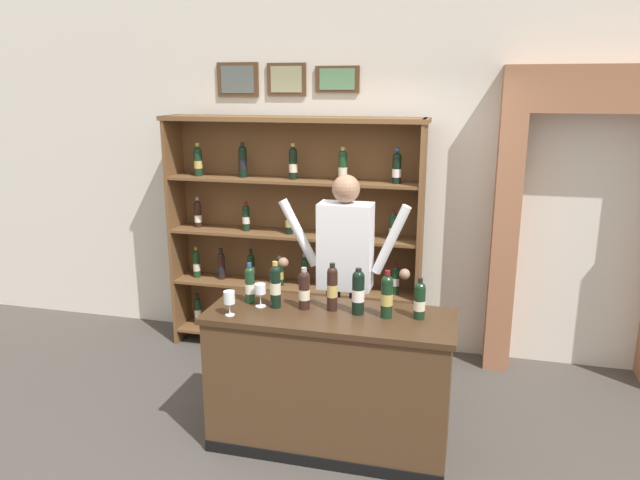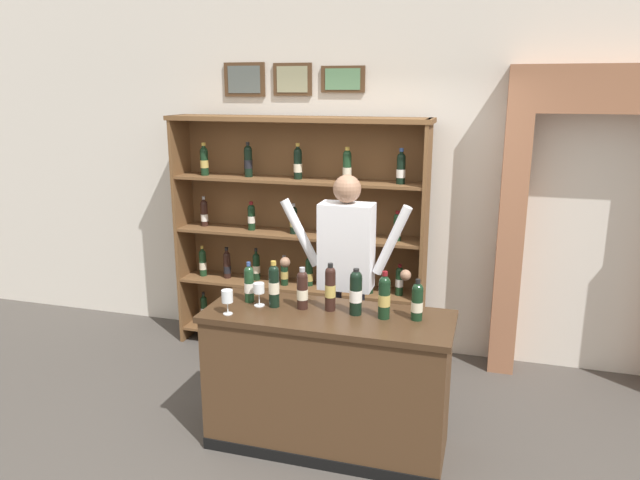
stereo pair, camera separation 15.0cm
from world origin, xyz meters
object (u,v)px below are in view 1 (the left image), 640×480
wine_glass_center (229,299)px  wine_glass_spare (260,290)px  tasting_bottle_riserva (420,300)px  tasting_bottle_chianti (332,287)px  shopkeeper (345,265)px  tasting_bottle_super_tuscan (387,295)px  tasting_bottle_grappa (304,289)px  tasting_counter (330,380)px  tasting_bottle_prosecco (358,291)px  wine_shelf (294,231)px  tasting_bottle_vin_santo (250,284)px  tasting_bottle_brunello (275,285)px

wine_glass_center → wine_glass_spare: 0.24m
wine_glass_center → tasting_bottle_riserva: bearing=11.9°
tasting_bottle_chianti → wine_glass_center: (-0.62, -0.25, -0.05)m
shopkeeper → tasting_bottle_super_tuscan: bearing=-56.6°
tasting_bottle_grappa → tasting_bottle_super_tuscan: tasting_bottle_super_tuscan is taller
tasting_counter → tasting_bottle_prosecco: bearing=14.2°
tasting_bottle_chianti → tasting_bottle_super_tuscan: size_ratio=1.04×
wine_shelf → tasting_bottle_prosecco: 1.64m
tasting_bottle_vin_santo → tasting_bottle_brunello: size_ratio=0.89×
wine_shelf → tasting_bottle_vin_santo: (0.10, -1.38, -0.04)m
tasting_bottle_chianti → tasting_bottle_riserva: (0.57, -0.00, -0.03)m
tasting_bottle_chianti → wine_glass_center: size_ratio=1.98×
tasting_bottle_vin_santo → tasting_bottle_prosecco: bearing=-1.7°
tasting_bottle_grappa → wine_glass_center: size_ratio=1.74×
tasting_bottle_prosecco → tasting_bottle_riserva: 0.39m
tasting_bottle_brunello → shopkeeper: bearing=60.6°
tasting_bottle_chianti → tasting_bottle_riserva: 0.57m
tasting_bottle_brunello → tasting_bottle_riserva: tasting_bottle_brunello is taller
tasting_counter → shopkeeper: (-0.04, 0.63, 0.62)m
tasting_bottle_super_tuscan → wine_glass_center: tasting_bottle_super_tuscan is taller
tasting_counter → wine_glass_center: (-0.62, -0.19, 0.59)m
tasting_bottle_grappa → tasting_bottle_prosecco: (0.36, -0.00, 0.02)m
tasting_bottle_riserva → wine_glass_center: tasting_bottle_riserva is taller
tasting_bottle_super_tuscan → tasting_bottle_chianti: bearing=174.1°
tasting_bottle_vin_santo → tasting_bottle_brunello: 0.20m
tasting_bottle_chianti → wine_glass_center: bearing=-157.6°
wine_shelf → tasting_bottle_super_tuscan: (1.04, -1.42, -0.03)m
tasting_bottle_grappa → wine_glass_center: tasting_bottle_grappa is taller
tasting_bottle_vin_santo → tasting_bottle_prosecco: size_ratio=0.92×
tasting_bottle_grappa → tasting_bottle_super_tuscan: size_ratio=0.91×
tasting_bottle_super_tuscan → shopkeeper: bearing=123.4°
tasting_counter → tasting_bottle_brunello: size_ratio=5.11×
tasting_bottle_grappa → tasting_bottle_brunello: bearing=-173.8°
shopkeeper → tasting_bottle_chianti: 0.57m
tasting_bottle_prosecco → tasting_bottle_riserva: (0.39, 0.02, -0.03)m
shopkeeper → tasting_bottle_chianti: (0.03, -0.57, 0.02)m
wine_shelf → tasting_bottle_super_tuscan: size_ratio=7.47×
tasting_bottle_prosecco → wine_glass_spare: (-0.66, -0.03, -0.04)m
tasting_bottle_super_tuscan → wine_glass_spare: bearing=-178.8°
tasting_bottle_grappa → wine_glass_center: bearing=-151.6°
tasting_bottle_brunello → tasting_bottle_grappa: 0.19m
tasting_counter → tasting_bottle_prosecco: tasting_bottle_prosecco is taller
tasting_bottle_grappa → tasting_bottle_super_tuscan: 0.55m
tasting_bottle_grappa → tasting_bottle_prosecco: bearing=-0.3°
shopkeeper → wine_glass_spare: shopkeeper is taller
tasting_bottle_riserva → tasting_bottle_brunello: bearing=-177.8°
tasting_counter → wine_glass_spare: 0.76m
wine_shelf → tasting_bottle_chianti: size_ratio=7.21×
shopkeeper → tasting_bottle_grappa: shopkeeper is taller
tasting_bottle_grappa → tasting_counter: bearing=-13.9°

